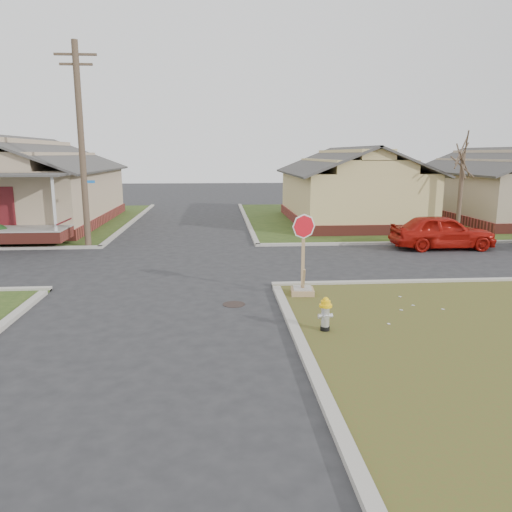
{
  "coord_description": "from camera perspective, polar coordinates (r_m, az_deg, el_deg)",
  "views": [
    {
      "loc": [
        1.79,
        -14.21,
        4.24
      ],
      "look_at": [
        2.95,
        1.0,
        1.1
      ],
      "focal_mm": 35.0,
      "sensor_mm": 36.0,
      "label": 1
    }
  ],
  "objects": [
    {
      "name": "red_sedan",
      "position": [
        24.09,
        20.52,
        2.62
      ],
      "size": [
        4.59,
        1.9,
        1.55
      ],
      "primitive_type": "imported",
      "rotation": [
        0.0,
        0.0,
        1.56
      ],
      "color": "#A8130C",
      "rests_on": "ground"
    },
    {
      "name": "side_house_tan",
      "position": [
        35.76,
        26.48,
        7.13
      ],
      "size": [
        7.6,
        11.6,
        4.7
      ],
      "color": "maroon",
      "rests_on": "ground"
    },
    {
      "name": "corner_house",
      "position": [
        33.13,
        -25.41,
        7.12
      ],
      "size": [
        10.1,
        15.5,
        5.3
      ],
      "color": "maroon",
      "rests_on": "ground"
    },
    {
      "name": "fire_hydrant",
      "position": [
        12.15,
        7.94,
        -6.38
      ],
      "size": [
        0.31,
        0.31,
        0.83
      ],
      "rotation": [
        0.0,
        0.0,
        0.08
      ],
      "color": "black",
      "rests_on": "ground"
    },
    {
      "name": "tree_mid_right",
      "position": [
        27.37,
        22.29,
        6.39
      ],
      "size": [
        0.22,
        0.22,
        4.2
      ],
      "primitive_type": "cylinder",
      "color": "#483929",
      "rests_on": "verge_far_right"
    },
    {
      "name": "manhole",
      "position": [
        14.36,
        -2.54,
        -5.53
      ],
      "size": [
        0.64,
        0.64,
        0.01
      ],
      "primitive_type": "cylinder",
      "color": "black",
      "rests_on": "ground"
    },
    {
      "name": "ground",
      "position": [
        14.94,
        -11.1,
        -5.08
      ],
      "size": [
        120.0,
        120.0,
        0.0
      ],
      "primitive_type": "plane",
      "color": "#242426",
      "rests_on": "ground"
    },
    {
      "name": "utility_pole",
      "position": [
        23.88,
        -19.32,
        12.0
      ],
      "size": [
        1.8,
        0.28,
        9.0
      ],
      "color": "#483929",
      "rests_on": "ground"
    },
    {
      "name": "curbs",
      "position": [
        19.76,
        -9.45,
        -0.93
      ],
      "size": [
        80.0,
        40.0,
        0.12
      ],
      "primitive_type": null,
      "color": "#A6A196",
      "rests_on": "ground"
    },
    {
      "name": "stop_sign",
      "position": [
        15.12,
        5.36,
        -2.43
      ],
      "size": [
        0.7,
        0.68,
        2.46
      ],
      "rotation": [
        0.0,
        0.0,
        -0.09
      ],
      "color": "#9E7955",
      "rests_on": "ground"
    },
    {
      "name": "side_house_yellow",
      "position": [
        31.86,
        10.69,
        7.73
      ],
      "size": [
        7.6,
        11.6,
        4.7
      ],
      "color": "maroon",
      "rests_on": "ground"
    }
  ]
}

